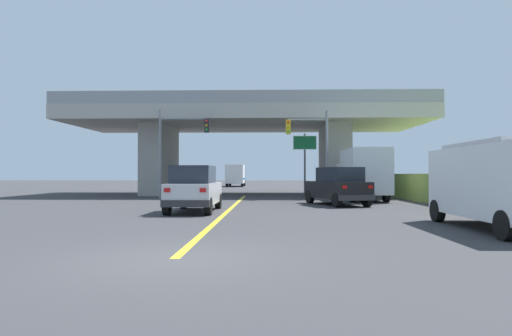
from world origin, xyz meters
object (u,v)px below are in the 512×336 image
Objects in this scene: suv_crossing at (338,186)px; work_van at (496,181)px; suv_lead at (194,189)px; box_truck at (362,174)px; highway_sign at (305,150)px; traffic_signal_nearside at (313,143)px; traffic_signal_farside at (176,141)px; semi_truck_distant at (236,175)px.

work_van is (3.08, -10.34, 0.43)m from suv_crossing.
box_truck is at bearing 43.98° from suv_lead.
suv_lead is 0.99× the size of highway_sign.
traffic_signal_nearside is 9.41m from traffic_signal_farside.
semi_truck_distant reaches higher than suv_crossing.
traffic_signal_nearside is (-3.00, 1.00, 2.07)m from box_truck.
suv_lead is 0.69× the size of semi_truck_distant.
traffic_signal_farside is (-10.09, 6.40, 2.92)m from suv_crossing.
work_van is at bearing -86.85° from box_truck.
work_van is at bearing -30.53° from suv_lead.
semi_truck_distant is (-10.45, 31.15, -0.13)m from box_truck.
traffic_signal_farside reaches higher than highway_sign.
work_van is 47.33m from semi_truck_distant.
traffic_signal_farside reaches higher than traffic_signal_nearside.
box_truck is at bearing 45.39° from suv_crossing.
traffic_signal_nearside reaches higher than suv_lead.
suv_lead is at bearing -165.34° from suv_crossing.
suv_crossing is 0.89× the size of work_van.
work_van is (0.82, -14.82, -0.23)m from box_truck.
traffic_signal_farside is at bearing 128.21° from work_van.
work_van is 16.44m from traffic_signal_nearside.
suv_crossing is 5.07m from box_truck.
suv_lead is at bearing -113.50° from highway_sign.
traffic_signal_farside is 1.31× the size of highway_sign.
highway_sign is (5.97, 13.72, 2.48)m from suv_lead.
traffic_signal_nearside is (6.23, 9.90, 2.72)m from suv_lead.
box_truck is 1.01× the size of semi_truck_distant.
traffic_signal_nearside reaches higher than work_van.
highway_sign is (-0.99, 9.31, 2.48)m from suv_crossing.
box_truck reaches higher than semi_truck_distant.
suv_lead is at bearing -136.02° from box_truck.
box_truck is at bearing -71.45° from semi_truck_distant.
suv_lead is at bearing -122.16° from traffic_signal_nearside.
traffic_signal_nearside is (-0.73, 5.48, 2.72)m from suv_crossing.
box_truck is 14.85m from work_van.
suv_lead is 12.01m from traffic_signal_nearside.
work_van is 20.17m from highway_sign.
highway_sign is (9.10, 2.91, -0.44)m from traffic_signal_farside.
suv_crossing is at bearing -77.07° from semi_truck_distant.
suv_crossing is 10.80m from work_van.
suv_lead is 8.24m from suv_crossing.
suv_crossing is at bearing -116.84° from box_truck.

